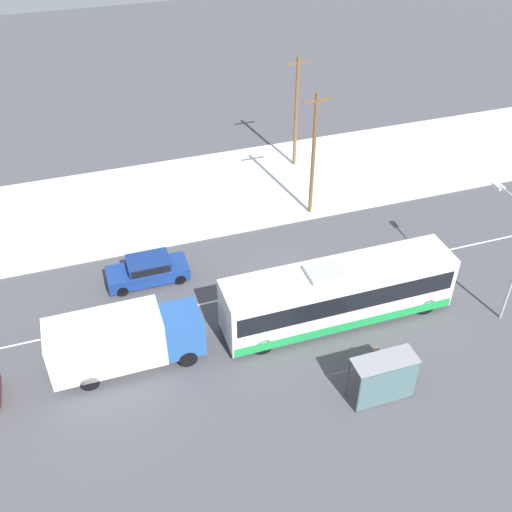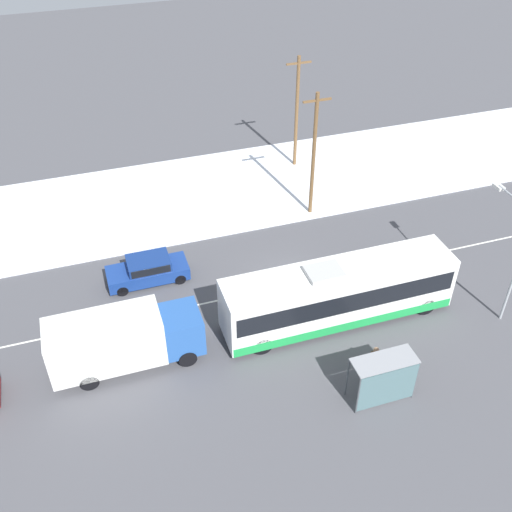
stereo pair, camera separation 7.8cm
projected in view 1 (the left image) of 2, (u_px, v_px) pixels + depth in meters
The scene contains 10 objects.
ground_plane at pixel (288, 285), 33.96m from camera, with size 120.00×120.00×0.00m, color #4C4C51.
snow_lot at pixel (233, 188), 42.16m from camera, with size 80.00×10.54×0.12m.
lane_marking_center at pixel (288, 285), 33.95m from camera, with size 60.00×0.12×0.00m.
city_bus at pixel (338, 294), 30.80m from camera, with size 12.19×2.57×3.51m.
box_truck at pixel (123, 339), 28.26m from camera, with size 7.24×2.30×3.05m.
sedan_car at pixel (148, 269), 33.75m from camera, with size 4.55×1.80×1.55m.
pedestrian_at_stop at pixel (375, 357), 28.24m from camera, with size 0.61×0.27×1.69m.
bus_shelter at pixel (386, 375), 26.53m from camera, with size 2.94×1.20×2.40m.
utility_pole_roadside at pixel (313, 154), 37.10m from camera, with size 1.80×0.24×8.40m.
utility_pole_snowlot at pixel (296, 111), 42.22m from camera, with size 1.80×0.24×8.27m.
Camera 1 is at (-9.84, -23.91, 22.14)m, focal length 42.00 mm.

